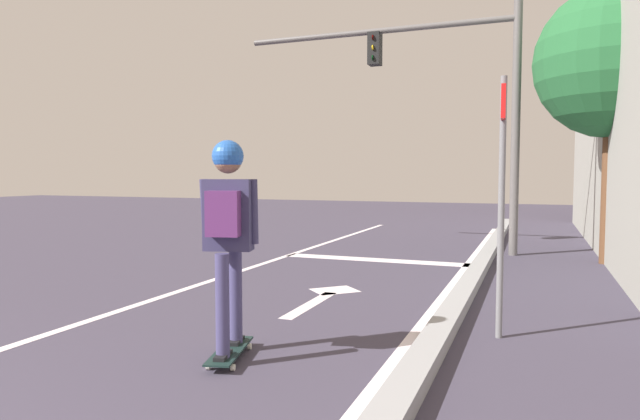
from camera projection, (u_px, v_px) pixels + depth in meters
lane_line_center at (185, 289)px, 7.30m from camera, size 0.12×20.00×0.01m
lane_line_curbside at (432, 311)px, 6.11m from camera, size 0.12×20.00×0.01m
stop_bar at (377, 260)px, 9.80m from camera, size 3.41×0.40×0.01m
lane_arrow_stem at (310, 304)px, 6.44m from camera, size 0.16×1.40×0.01m
lane_arrow_head at (335, 290)px, 7.23m from camera, size 0.71×0.71×0.01m
curb_strip at (455, 307)px, 6.02m from camera, size 0.24×24.00×0.14m
skateboard at (230, 351)px, 4.54m from camera, size 0.40×0.80×0.08m
skater at (228, 217)px, 4.46m from camera, size 0.46×0.63×1.72m
traffic_signal_mast at (443, 80)px, 10.66m from camera, size 5.51×0.34×4.85m
street_sign_post at (502, 169)px, 5.04m from camera, size 0.06×0.44×2.41m
roadside_tree at (614, 62)px, 9.19m from camera, size 2.55×2.55×4.68m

